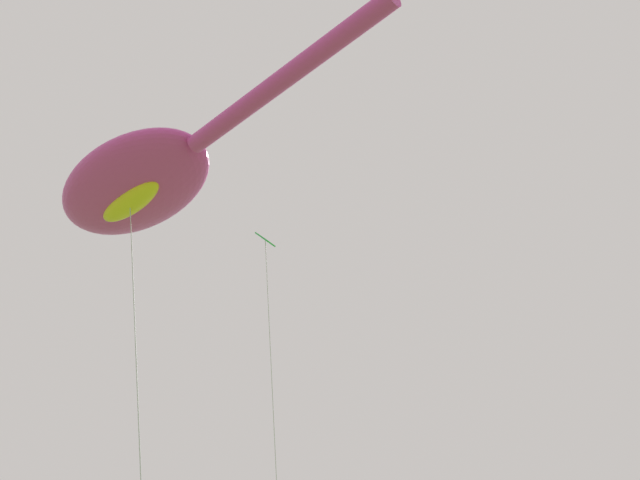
{
  "coord_description": "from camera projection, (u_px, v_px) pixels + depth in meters",
  "views": [
    {
      "loc": [
        -5.97,
        0.54,
        1.63
      ],
      "look_at": [
        2.24,
        9.21,
        10.38
      ],
      "focal_mm": 41.45,
      "sensor_mm": 36.0,
      "label": 1
    }
  ],
  "objects": [
    {
      "name": "big_show_kite",
      "position": [
        141.0,
        180.0,
        18.72
      ],
      "size": [
        3.16,
        11.04,
        14.57
      ],
      "rotation": [
        0.0,
        0.0,
        1.64
      ],
      "color": "#CC3899",
      "rests_on": "ground"
    },
    {
      "name": "small_kite_box_yellow",
      "position": [
        268.0,
        301.0,
        20.77
      ],
      "size": [
        2.92,
        1.4,
        14.66
      ],
      "rotation": [
        0.0,
        0.0,
        -1.1
      ],
      "color": "green",
      "rests_on": "ground"
    }
  ]
}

